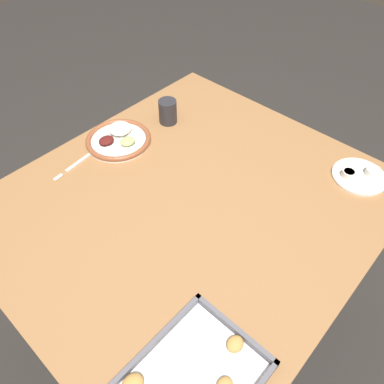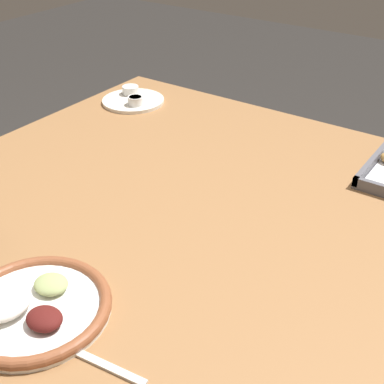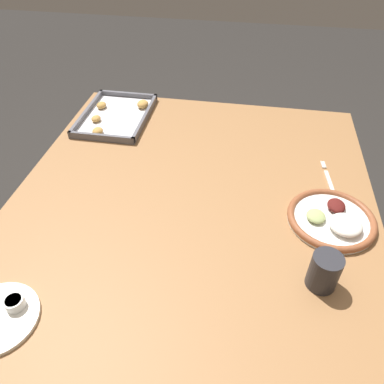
# 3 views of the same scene
# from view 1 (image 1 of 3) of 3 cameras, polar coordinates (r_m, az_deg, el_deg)

# --- Properties ---
(ground_plane) EXTENTS (8.00, 8.00, 0.00)m
(ground_plane) POSITION_cam_1_polar(r_m,az_deg,el_deg) (1.80, -0.24, -16.36)
(ground_plane) COLOR #282623
(dining_table) EXTENTS (1.21, 1.09, 0.71)m
(dining_table) POSITION_cam_1_polar(r_m,az_deg,el_deg) (1.28, -0.32, -3.77)
(dining_table) COLOR olive
(dining_table) RESTS_ON ground_plane
(dinner_plate) EXTENTS (0.24, 0.24, 0.04)m
(dinner_plate) POSITION_cam_1_polar(r_m,az_deg,el_deg) (1.45, -11.13, 7.98)
(dinner_plate) COLOR white
(dinner_plate) RESTS_ON dining_table
(fork) EXTENTS (0.20, 0.04, 0.00)m
(fork) POSITION_cam_1_polar(r_m,az_deg,el_deg) (1.40, -16.91, 4.34)
(fork) COLOR silver
(fork) RESTS_ON dining_table
(saucer_plate) EXTENTS (0.18, 0.18, 0.03)m
(saucer_plate) POSITION_cam_1_polar(r_m,az_deg,el_deg) (1.40, 24.20, 2.33)
(saucer_plate) COLOR white
(saucer_plate) RESTS_ON dining_table
(baking_tray) EXTENTS (0.34, 0.25, 0.04)m
(baking_tray) POSITION_cam_1_polar(r_m,az_deg,el_deg) (0.93, -0.57, -27.22)
(baking_tray) COLOR #595960
(baking_tray) RESTS_ON dining_table
(drinking_cup) EXTENTS (0.07, 0.07, 0.10)m
(drinking_cup) POSITION_cam_1_polar(r_m,az_deg,el_deg) (1.51, -3.71, 12.14)
(drinking_cup) COLOR #28282D
(drinking_cup) RESTS_ON dining_table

